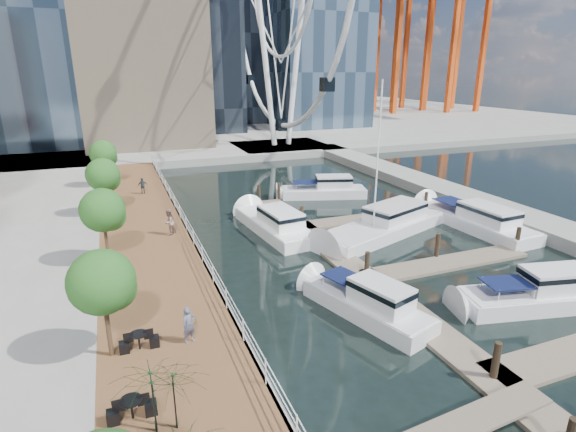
{
  "coord_description": "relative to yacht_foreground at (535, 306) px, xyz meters",
  "views": [
    {
      "loc": [
        -10.39,
        -13.25,
        12.12
      ],
      "look_at": [
        -0.24,
        12.73,
        3.0
      ],
      "focal_mm": 28.0,
      "sensor_mm": 36.0,
      "label": 1
    }
  ],
  "objects": [
    {
      "name": "ground",
      "position": [
        -9.76,
        -1.85,
        0.0
      ],
      "size": [
        520.0,
        520.0,
        0.0
      ],
      "primitive_type": "plane",
      "color": "black",
      "rests_on": "ground"
    },
    {
      "name": "boardwalk",
      "position": [
        -18.76,
        13.15,
        0.5
      ],
      "size": [
        6.0,
        60.0,
        1.0
      ],
      "primitive_type": "cube",
      "color": "brown",
      "rests_on": "ground"
    },
    {
      "name": "seawall",
      "position": [
        -15.76,
        13.15,
        0.5
      ],
      "size": [
        0.25,
        60.0,
        1.0
      ],
      "primitive_type": "cube",
      "color": "#595954",
      "rests_on": "ground"
    },
    {
      "name": "land_far",
      "position": [
        -9.76,
        100.15,
        0.5
      ],
      "size": [
        200.0,
        114.0,
        1.0
      ],
      "primitive_type": "cube",
      "color": "gray",
      "rests_on": "ground"
    },
    {
      "name": "breakwater",
      "position": [
        10.24,
        18.15,
        0.5
      ],
      "size": [
        4.0,
        60.0,
        1.0
      ],
      "primitive_type": "cube",
      "color": "gray",
      "rests_on": "ground"
    },
    {
      "name": "pier",
      "position": [
        4.24,
        50.15,
        0.5
      ],
      "size": [
        14.0,
        12.0,
        1.0
      ],
      "primitive_type": "cube",
      "color": "gray",
      "rests_on": "ground"
    },
    {
      "name": "railing",
      "position": [
        -15.86,
        13.15,
        1.52
      ],
      "size": [
        0.1,
        60.0,
        1.05
      ],
      "primitive_type": null,
      "color": "white",
      "rests_on": "boardwalk"
    },
    {
      "name": "floating_docks",
      "position": [
        -1.79,
        8.13,
        0.49
      ],
      "size": [
        16.0,
        34.0,
        2.6
      ],
      "color": "#6D6051",
      "rests_on": "ground"
    },
    {
      "name": "port_cranes",
      "position": [
        57.91,
        93.82,
        20.0
      ],
      "size": [
        40.0,
        52.0,
        38.0
      ],
      "color": "#D84C14",
      "rests_on": "ground"
    },
    {
      "name": "street_trees",
      "position": [
        -21.16,
        12.15,
        4.29
      ],
      "size": [
        2.6,
        42.6,
        4.6
      ],
      "color": "#3F2B1C",
      "rests_on": "ground"
    },
    {
      "name": "yacht_foreground",
      "position": [
        0.0,
        0.0,
        0.0
      ],
      "size": [
        9.35,
        4.32,
        2.15
      ],
      "primitive_type": null,
      "rotation": [
        0.0,
        0.0,
        1.35
      ],
      "color": "white",
      "rests_on": "ground"
    },
    {
      "name": "pedestrian_near",
      "position": [
        -18.02,
        1.91,
        1.83
      ],
      "size": [
        0.72,
        0.62,
        1.66
      ],
      "primitive_type": "imported",
      "rotation": [
        0.0,
        0.0,
        0.45
      ],
      "color": "#4E5368",
      "rests_on": "boardwalk"
    },
    {
      "name": "pedestrian_mid",
      "position": [
        -17.11,
        15.67,
        1.94
      ],
      "size": [
        1.11,
        1.15,
        1.87
      ],
      "primitive_type": "imported",
      "rotation": [
        0.0,
        0.0,
        -2.2
      ],
      "color": "#906F63",
      "rests_on": "boardwalk"
    },
    {
      "name": "pedestrian_far",
      "position": [
        -17.97,
        27.87,
        1.76
      ],
      "size": [
        0.9,
        0.39,
        1.52
      ],
      "primitive_type": "imported",
      "rotation": [
        0.0,
        0.0,
        3.16
      ],
      "color": "#2F373B",
      "rests_on": "boardwalk"
    },
    {
      "name": "moored_yachts",
      "position": [
        -1.64,
        11.47,
        0.0
      ],
      "size": [
        19.19,
        36.62,
        11.5
      ],
      "color": "silver",
      "rests_on": "ground"
    },
    {
      "name": "cafe_seating",
      "position": [
        -19.53,
        -4.1,
        2.17
      ],
      "size": [
        3.63,
        6.59,
        2.46
      ],
      "color": "black",
      "rests_on": "ground"
    }
  ]
}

